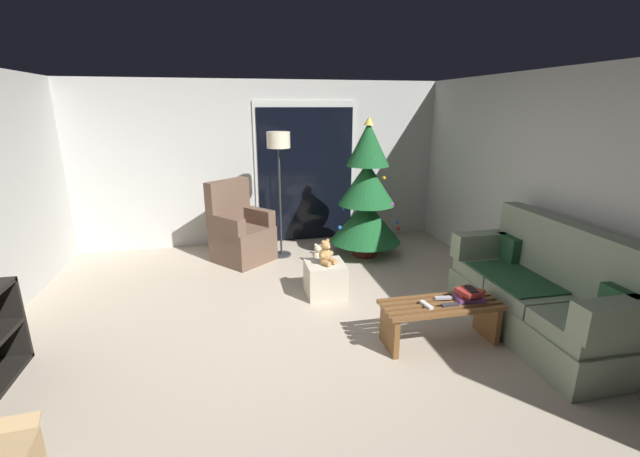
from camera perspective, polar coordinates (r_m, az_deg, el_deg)
name	(u,v)px	position (r m, az deg, el deg)	size (l,w,h in m)	color
ground_plane	(295,336)	(4.12, -3.48, -14.51)	(7.00, 7.00, 0.00)	#B2A38E
wall_back	(263,164)	(6.64, -7.82, 8.78)	(5.72, 0.12, 2.50)	beige
wall_right	(572,195)	(4.94, 31.21, 3.92)	(0.12, 6.00, 2.50)	beige
patio_door_frame	(306,173)	(6.67, -1.98, 7.66)	(1.60, 0.02, 2.20)	silver
patio_door_glass	(306,176)	(6.66, -1.95, 7.21)	(1.50, 0.02, 2.10)	black
couch	(542,295)	(4.52, 28.17, -7.98)	(0.81, 1.95, 1.08)	gray
coffee_table	(440,316)	(4.05, 16.15, -11.47)	(1.10, 0.40, 0.40)	brown
remote_graphite	(450,305)	(3.95, 17.37, -9.94)	(0.04, 0.16, 0.02)	#333338
remote_silver	(443,298)	(4.06, 16.51, -9.10)	(0.04, 0.16, 0.02)	#ADADB2
remote_white	(426,305)	(3.89, 14.37, -10.09)	(0.04, 0.16, 0.02)	silver
book_stack	(469,295)	(4.11, 19.72, -8.56)	(0.27, 0.23, 0.10)	#6B3D7A
cell_phone	(471,289)	(4.08, 20.04, -7.81)	(0.07, 0.14, 0.01)	black
christmas_tree	(367,197)	(5.96, 6.40, 4.38)	(1.02, 1.02, 1.99)	#4C1E19
armchair	(240,233)	(5.97, -10.91, -0.58)	(0.96, 0.97, 1.13)	brown
floor_lamp	(279,152)	(5.84, -5.68, 10.34)	(0.32, 0.32, 1.78)	#2D2D30
ottoman	(325,279)	(4.86, 0.71, -6.91)	(0.44, 0.44, 0.39)	beige
teddy_bear_honey	(326,254)	(4.73, 0.82, -3.45)	(0.21, 0.22, 0.29)	tan
teddy_bear_cream_by_tree	(318,255)	(5.82, -0.21, -3.63)	(0.21, 0.22, 0.29)	beige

